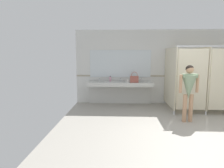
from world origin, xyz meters
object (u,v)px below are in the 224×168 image
soap_dispenser (110,79)px  paper_cup (128,81)px  person_standing (189,87)px  handbag (134,79)px

soap_dispenser → paper_cup: (0.64, -0.24, -0.04)m
soap_dispenser → paper_cup: 0.69m
person_standing → paper_cup: 2.37m
person_standing → soap_dispenser: size_ratio=7.62×
person_standing → paper_cup: person_standing is taller
handbag → paper_cup: bearing=161.6°
paper_cup → soap_dispenser: bearing=159.2°
handbag → paper_cup: handbag is taller
person_standing → soap_dispenser: (-2.23, 2.00, -0.04)m
handbag → paper_cup: size_ratio=3.89×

